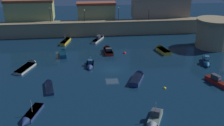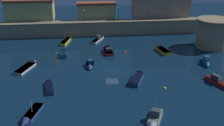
{
  "view_description": "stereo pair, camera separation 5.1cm",
  "coord_description": "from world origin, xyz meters",
  "px_view_note": "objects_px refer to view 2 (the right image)",
  "views": [
    {
      "loc": [
        -5.38,
        -48.74,
        21.56
      ],
      "look_at": [
        0.0,
        0.07,
        1.38
      ],
      "focal_mm": 44.04,
      "sensor_mm": 36.0,
      "label": 1
    },
    {
      "loc": [
        -5.33,
        -48.75,
        21.56
      ],
      "look_at": [
        0.0,
        0.07,
        1.38
      ],
      "focal_mm": 44.04,
      "sensor_mm": 36.0,
      "label": 2
    }
  ],
  "objects_px": {
    "moored_boat_4": "(154,120)",
    "moored_boat_5": "(29,65)",
    "moored_boat_12": "(90,66)",
    "quay_lamp_1": "(84,14)",
    "moored_boat_0": "(207,62)",
    "fortress_tower": "(213,33)",
    "moored_boat_6": "(67,40)",
    "moored_boat_10": "(108,50)",
    "quay_lamp_0": "(50,13)",
    "moored_boat_1": "(30,116)",
    "moored_boat_9": "(220,83)",
    "moored_boat_3": "(49,85)",
    "quay_lamp_2": "(118,12)",
    "moored_boat_11": "(99,38)",
    "quay_lamp_3": "(149,12)",
    "moored_boat_7": "(138,77)",
    "moored_boat_8": "(161,50)",
    "moored_boat_2": "(63,53)",
    "mooring_buoy_1": "(125,53)",
    "mooring_buoy_0": "(165,88)"
  },
  "relations": [
    {
      "from": "moored_boat_1",
      "to": "moored_boat_10",
      "type": "relative_size",
      "value": 1.08
    },
    {
      "from": "quay_lamp_0",
      "to": "moored_boat_1",
      "type": "xyz_separation_m",
      "value": [
        0.58,
        -39.54,
        -6.16
      ]
    },
    {
      "from": "mooring_buoy_1",
      "to": "moored_boat_10",
      "type": "bearing_deg",
      "value": 159.24
    },
    {
      "from": "fortress_tower",
      "to": "quay_lamp_0",
      "type": "xyz_separation_m",
      "value": [
        -39.08,
        13.11,
        2.97
      ]
    },
    {
      "from": "moored_boat_4",
      "to": "moored_boat_3",
      "type": "bearing_deg",
      "value": -103.67
    },
    {
      "from": "moored_boat_6",
      "to": "moored_boat_12",
      "type": "bearing_deg",
      "value": -148.08
    },
    {
      "from": "moored_boat_11",
      "to": "mooring_buoy_1",
      "type": "bearing_deg",
      "value": -129.92
    },
    {
      "from": "quay_lamp_3",
      "to": "moored_boat_12",
      "type": "relative_size",
      "value": 0.74
    },
    {
      "from": "moored_boat_10",
      "to": "moored_boat_5",
      "type": "bearing_deg",
      "value": 109.44
    },
    {
      "from": "moored_boat_0",
      "to": "moored_boat_6",
      "type": "bearing_deg",
      "value": -103.79
    },
    {
      "from": "moored_boat_4",
      "to": "moored_boat_5",
      "type": "distance_m",
      "value": 29.54
    },
    {
      "from": "moored_boat_9",
      "to": "fortress_tower",
      "type": "bearing_deg",
      "value": 139.56
    },
    {
      "from": "moored_boat_3",
      "to": "moored_boat_12",
      "type": "bearing_deg",
      "value": -52.54
    },
    {
      "from": "moored_boat_5",
      "to": "moored_boat_12",
      "type": "bearing_deg",
      "value": -76.8
    },
    {
      "from": "fortress_tower",
      "to": "quay_lamp_0",
      "type": "height_order",
      "value": "quay_lamp_0"
    },
    {
      "from": "moored_boat_4",
      "to": "moored_boat_5",
      "type": "bearing_deg",
      "value": -111.79
    },
    {
      "from": "quay_lamp_0",
      "to": "moored_boat_0",
      "type": "distance_m",
      "value": 41.1
    },
    {
      "from": "moored_boat_1",
      "to": "moored_boat_3",
      "type": "xyz_separation_m",
      "value": [
        1.63,
        9.41,
        -0.04
      ]
    },
    {
      "from": "quay_lamp_1",
      "to": "moored_boat_5",
      "type": "xyz_separation_m",
      "value": [
        -11.58,
        -20.83,
        -5.74
      ]
    },
    {
      "from": "quay_lamp_1",
      "to": "moored_boat_9",
      "type": "height_order",
      "value": "quay_lamp_1"
    },
    {
      "from": "moored_boat_2",
      "to": "moored_boat_11",
      "type": "relative_size",
      "value": 0.64
    },
    {
      "from": "moored_boat_9",
      "to": "mooring_buoy_1",
      "type": "distance_m",
      "value": 22.42
    },
    {
      "from": "quay_lamp_1",
      "to": "moored_boat_1",
      "type": "relative_size",
      "value": 0.53
    },
    {
      "from": "fortress_tower",
      "to": "quay_lamp_1",
      "type": "xyz_separation_m",
      "value": [
        -30.15,
        13.11,
        2.51
      ]
    },
    {
      "from": "fortress_tower",
      "to": "quay_lamp_3",
      "type": "height_order",
      "value": "quay_lamp_3"
    },
    {
      "from": "moored_boat_4",
      "to": "moored_boat_5",
      "type": "relative_size",
      "value": 0.73
    },
    {
      "from": "moored_boat_10",
      "to": "moored_boat_12",
      "type": "bearing_deg",
      "value": 149.51
    },
    {
      "from": "moored_boat_1",
      "to": "moored_boat_3",
      "type": "distance_m",
      "value": 9.55
    },
    {
      "from": "moored_boat_10",
      "to": "moored_boat_6",
      "type": "bearing_deg",
      "value": 44.85
    },
    {
      "from": "quay_lamp_2",
      "to": "moored_boat_3",
      "type": "relative_size",
      "value": 0.61
    },
    {
      "from": "moored_boat_3",
      "to": "moored_boat_9",
      "type": "bearing_deg",
      "value": -104.59
    },
    {
      "from": "moored_boat_9",
      "to": "mooring_buoy_1",
      "type": "bearing_deg",
      "value": -160.93
    },
    {
      "from": "quay_lamp_3",
      "to": "moored_boat_6",
      "type": "relative_size",
      "value": 0.48
    },
    {
      "from": "moored_boat_6",
      "to": "moored_boat_9",
      "type": "relative_size",
      "value": 1.07
    },
    {
      "from": "moored_boat_4",
      "to": "moored_boat_12",
      "type": "xyz_separation_m",
      "value": [
        -7.96,
        20.07,
        -0.14
      ]
    },
    {
      "from": "moored_boat_0",
      "to": "moored_boat_4",
      "type": "distance_m",
      "value": 24.77
    },
    {
      "from": "quay_lamp_2",
      "to": "moored_boat_11",
      "type": "relative_size",
      "value": 0.53
    },
    {
      "from": "quay_lamp_0",
      "to": "moored_boat_0",
      "type": "height_order",
      "value": "quay_lamp_0"
    },
    {
      "from": "moored_boat_3",
      "to": "moored_boat_7",
      "type": "distance_m",
      "value": 15.73
    },
    {
      "from": "quay_lamp_1",
      "to": "mooring_buoy_0",
      "type": "height_order",
      "value": "quay_lamp_1"
    },
    {
      "from": "quay_lamp_2",
      "to": "moored_boat_5",
      "type": "relative_size",
      "value": 0.51
    },
    {
      "from": "moored_boat_5",
      "to": "moored_boat_11",
      "type": "distance_m",
      "value": 22.38
    },
    {
      "from": "moored_boat_5",
      "to": "moored_boat_8",
      "type": "xyz_separation_m",
      "value": [
        28.86,
        5.96,
        0.15
      ]
    },
    {
      "from": "moored_boat_6",
      "to": "moored_boat_10",
      "type": "xyz_separation_m",
      "value": [
        9.7,
        -8.69,
        0.06
      ]
    },
    {
      "from": "quay_lamp_1",
      "to": "moored_boat_8",
      "type": "height_order",
      "value": "quay_lamp_1"
    },
    {
      "from": "moored_boat_2",
      "to": "moored_boat_3",
      "type": "xyz_separation_m",
      "value": [
        -1.64,
        -15.15,
        -0.19
      ]
    },
    {
      "from": "moored_boat_0",
      "to": "quay_lamp_1",
      "type": "bearing_deg",
      "value": -115.7
    },
    {
      "from": "quay_lamp_1",
      "to": "moored_boat_0",
      "type": "xyz_separation_m",
      "value": [
        24.32,
        -23.41,
        -5.45
      ]
    },
    {
      "from": "moored_boat_6",
      "to": "moored_boat_10",
      "type": "height_order",
      "value": "moored_boat_6"
    },
    {
      "from": "quay_lamp_2",
      "to": "fortress_tower",
      "type": "bearing_deg",
      "value": -32.01
    }
  ]
}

